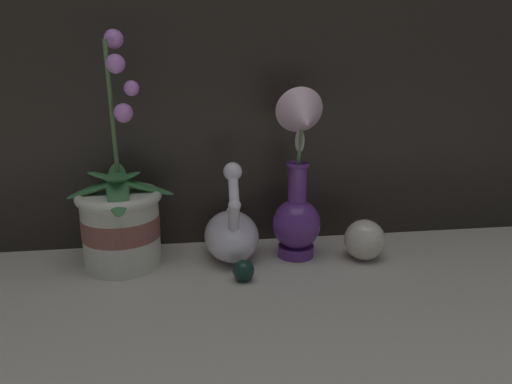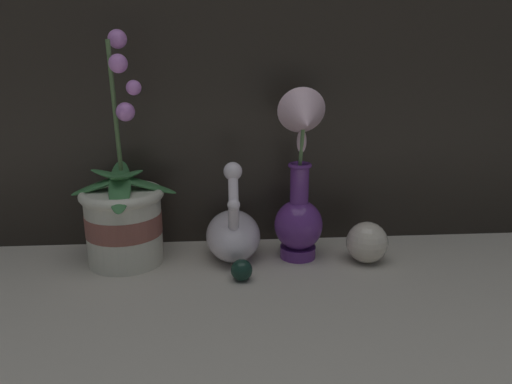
{
  "view_description": "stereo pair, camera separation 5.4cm",
  "coord_description": "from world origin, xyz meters",
  "px_view_note": "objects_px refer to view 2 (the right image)",
  "views": [
    {
      "loc": [
        -0.09,
        -0.71,
        0.4
      ],
      "look_at": [
        0.02,
        0.14,
        0.15
      ],
      "focal_mm": 35.0,
      "sensor_mm": 36.0,
      "label": 1
    },
    {
      "loc": [
        -0.04,
        -0.72,
        0.4
      ],
      "look_at": [
        0.02,
        0.14,
        0.15
      ],
      "focal_mm": 35.0,
      "sensor_mm": 36.0,
      "label": 2
    }
  ],
  "objects_px": {
    "blue_vase": "(300,189)",
    "glass_sphere": "(367,242)",
    "swan_figurine": "(233,232)",
    "orchid_potted_plant": "(124,216)"
  },
  "relations": [
    {
      "from": "blue_vase",
      "to": "glass_sphere",
      "type": "relative_size",
      "value": 4.17
    },
    {
      "from": "swan_figurine",
      "to": "blue_vase",
      "type": "height_order",
      "value": "blue_vase"
    },
    {
      "from": "orchid_potted_plant",
      "to": "swan_figurine",
      "type": "height_order",
      "value": "orchid_potted_plant"
    },
    {
      "from": "orchid_potted_plant",
      "to": "glass_sphere",
      "type": "xyz_separation_m",
      "value": [
        0.46,
        -0.04,
        -0.05
      ]
    },
    {
      "from": "orchid_potted_plant",
      "to": "swan_figurine",
      "type": "xyz_separation_m",
      "value": [
        0.21,
        0.01,
        -0.04
      ]
    },
    {
      "from": "orchid_potted_plant",
      "to": "glass_sphere",
      "type": "distance_m",
      "value": 0.47
    },
    {
      "from": "swan_figurine",
      "to": "glass_sphere",
      "type": "xyz_separation_m",
      "value": [
        0.26,
        -0.04,
        -0.01
      ]
    },
    {
      "from": "blue_vase",
      "to": "glass_sphere",
      "type": "xyz_separation_m",
      "value": [
        0.13,
        -0.02,
        -0.1
      ]
    },
    {
      "from": "orchid_potted_plant",
      "to": "glass_sphere",
      "type": "bearing_deg",
      "value": -4.37
    },
    {
      "from": "swan_figurine",
      "to": "blue_vase",
      "type": "relative_size",
      "value": 0.61
    }
  ]
}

